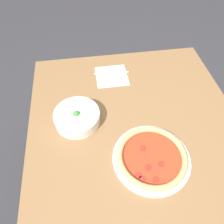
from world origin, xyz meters
TOP-DOWN VIEW (x-y plane):
  - ground_plane at (0.00, 0.00)m, footprint 8.00×8.00m
  - dining_table at (0.00, 0.00)m, footprint 1.21×1.04m
  - pizza at (-0.15, -0.03)m, footprint 0.34×0.34m
  - bowl at (0.10, 0.28)m, footprint 0.22×0.22m
  - napkin at (0.40, 0.06)m, footprint 0.18×0.18m
  - fork at (0.37, 0.06)m, footprint 0.02×0.19m
  - knife at (0.42, 0.06)m, footprint 0.02×0.20m

SIDE VIEW (x-z plane):
  - ground_plane at x=0.00m, z-range 0.00..0.00m
  - dining_table at x=0.00m, z-range 0.28..1.02m
  - napkin at x=0.40m, z-range 0.74..0.74m
  - knife at x=0.42m, z-range 0.74..0.75m
  - fork at x=0.37m, z-range 0.74..0.75m
  - pizza at x=-0.15m, z-range 0.74..0.78m
  - bowl at x=0.10m, z-range 0.74..0.81m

